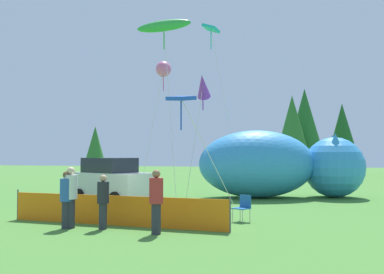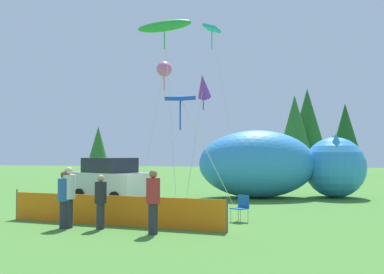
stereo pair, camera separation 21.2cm
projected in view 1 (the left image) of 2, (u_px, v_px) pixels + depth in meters
ground_plane at (141, 212)px, 16.76m from camera, size 120.00×120.00×0.00m
parked_car at (112, 181)px, 19.77m from camera, size 4.38×3.35×2.08m
folding_chair at (243, 206)px, 14.34m from camera, size 0.66×0.66×0.88m
inflatable_cat at (278, 167)px, 22.19m from camera, size 8.87×5.09×3.49m
safety_fence at (114, 210)px, 13.54m from camera, size 7.53×0.82×1.03m
spectator_in_grey_shirt at (156, 199)px, 12.06m from camera, size 0.40×0.40×1.82m
spectator_in_blue_shirt at (71, 195)px, 13.05m from camera, size 0.41×0.41×1.86m
spectator_in_white_shirt at (66, 197)px, 12.99m from camera, size 0.38×0.38×1.73m
spectator_in_green_shirt at (103, 199)px, 12.86m from camera, size 0.36×0.36×1.63m
kite_teal_diamond at (212, 32)px, 26.29m from camera, size 2.61×2.36×10.29m
kite_green_fish at (164, 26)px, 23.34m from camera, size 3.08×2.97×9.81m
kite_pink_octopus at (163, 69)px, 24.94m from camera, size 2.10×1.11×7.68m
kite_blue_box at (182, 100)px, 17.40m from camera, size 2.48×2.77×4.72m
kite_purple_delta at (203, 86)px, 22.77m from camera, size 1.20×1.46×6.65m
horizon_tree_east at (305, 122)px, 46.37m from camera, size 3.94×3.94×9.39m
horizon_tree_west at (95, 143)px, 60.04m from camera, size 2.60×2.60×6.19m
horizon_tree_mid at (292, 126)px, 44.30m from camera, size 3.51×3.51×8.38m
horizon_tree_northeast at (342, 130)px, 50.00m from camera, size 3.44×3.44×8.20m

